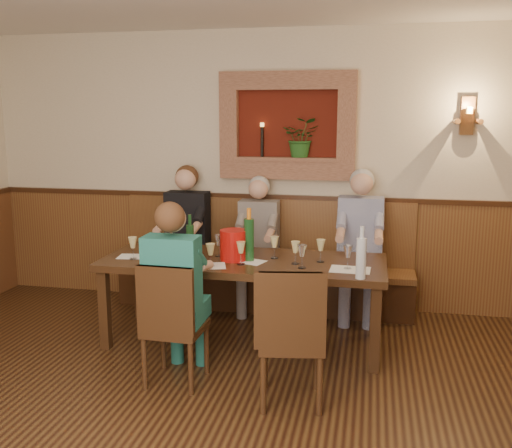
{
  "coord_description": "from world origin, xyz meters",
  "views": [
    {
      "loc": [
        1.05,
        -2.75,
        1.98
      ],
      "look_at": [
        0.1,
        1.9,
        1.05
      ],
      "focal_mm": 40.0,
      "sensor_mm": 36.0,
      "label": 1
    }
  ],
  "objects_px": {
    "wine_bottle_green_b": "(190,240)",
    "dining_table": "(243,268)",
    "person_bench_mid": "(257,256)",
    "wine_bottle_green_a": "(249,239)",
    "water_bottle": "(361,257)",
    "bench": "(264,276)",
    "person_bench_right": "(359,257)",
    "chair_near_right": "(291,363)",
    "spittoon_bucket": "(233,245)",
    "person_bench_left": "(185,249)",
    "person_chair_front": "(177,307)",
    "chair_near_left": "(175,348)"
  },
  "relations": [
    {
      "from": "person_bench_right",
      "to": "wine_bottle_green_a",
      "type": "xyz_separation_m",
      "value": [
        -0.9,
        -0.88,
        0.34
      ]
    },
    {
      "from": "spittoon_bucket",
      "to": "water_bottle",
      "type": "distance_m",
      "value": 1.12
    },
    {
      "from": "wine_bottle_green_b",
      "to": "person_bench_left",
      "type": "bearing_deg",
      "value": 111.6
    },
    {
      "from": "wine_bottle_green_b",
      "to": "dining_table",
      "type": "bearing_deg",
      "value": -0.36
    },
    {
      "from": "person_chair_front",
      "to": "water_bottle",
      "type": "relative_size",
      "value": 3.43
    },
    {
      "from": "person_bench_mid",
      "to": "wine_bottle_green_a",
      "type": "height_order",
      "value": "person_bench_mid"
    },
    {
      "from": "water_bottle",
      "to": "bench",
      "type": "bearing_deg",
      "value": 126.8
    },
    {
      "from": "bench",
      "to": "person_bench_mid",
      "type": "xyz_separation_m",
      "value": [
        -0.05,
        -0.1,
        0.23
      ]
    },
    {
      "from": "bench",
      "to": "person_bench_mid",
      "type": "distance_m",
      "value": 0.26
    },
    {
      "from": "spittoon_bucket",
      "to": "wine_bottle_green_a",
      "type": "distance_m",
      "value": 0.15
    },
    {
      "from": "chair_near_left",
      "to": "person_bench_left",
      "type": "bearing_deg",
      "value": 107.66
    },
    {
      "from": "chair_near_left",
      "to": "person_bench_right",
      "type": "height_order",
      "value": "person_bench_right"
    },
    {
      "from": "bench",
      "to": "wine_bottle_green_b",
      "type": "height_order",
      "value": "wine_bottle_green_b"
    },
    {
      "from": "bench",
      "to": "person_bench_right",
      "type": "bearing_deg",
      "value": -6.35
    },
    {
      "from": "dining_table",
      "to": "spittoon_bucket",
      "type": "height_order",
      "value": "spittoon_bucket"
    },
    {
      "from": "person_bench_right",
      "to": "wine_bottle_green_a",
      "type": "height_order",
      "value": "person_bench_right"
    },
    {
      "from": "chair_near_right",
      "to": "dining_table",
      "type": "bearing_deg",
      "value": 110.73
    },
    {
      "from": "person_bench_left",
      "to": "wine_bottle_green_a",
      "type": "xyz_separation_m",
      "value": [
        0.86,
        -0.88,
        0.34
      ]
    },
    {
      "from": "spittoon_bucket",
      "to": "wine_bottle_green_a",
      "type": "relative_size",
      "value": 0.58
    },
    {
      "from": "person_bench_left",
      "to": "water_bottle",
      "type": "bearing_deg",
      "value": -34.23
    },
    {
      "from": "chair_near_right",
      "to": "person_chair_front",
      "type": "xyz_separation_m",
      "value": [
        -0.88,
        0.19,
        0.28
      ]
    },
    {
      "from": "wine_bottle_green_a",
      "to": "water_bottle",
      "type": "xyz_separation_m",
      "value": [
        0.94,
        -0.35,
        -0.03
      ]
    },
    {
      "from": "person_bench_right",
      "to": "spittoon_bucket",
      "type": "distance_m",
      "value": 1.39
    },
    {
      "from": "bench",
      "to": "spittoon_bucket",
      "type": "bearing_deg",
      "value": -94.36
    },
    {
      "from": "person_bench_mid",
      "to": "person_bench_right",
      "type": "bearing_deg",
      "value": -0.17
    },
    {
      "from": "person_bench_right",
      "to": "wine_bottle_green_a",
      "type": "distance_m",
      "value": 1.3
    },
    {
      "from": "wine_bottle_green_a",
      "to": "water_bottle",
      "type": "height_order",
      "value": "wine_bottle_green_a"
    },
    {
      "from": "bench",
      "to": "chair_near_right",
      "type": "height_order",
      "value": "bench"
    },
    {
      "from": "person_bench_left",
      "to": "spittoon_bucket",
      "type": "relative_size",
      "value": 5.61
    },
    {
      "from": "person_bench_mid",
      "to": "water_bottle",
      "type": "distance_m",
      "value": 1.65
    },
    {
      "from": "wine_bottle_green_b",
      "to": "person_chair_front",
      "type": "bearing_deg",
      "value": -79.49
    },
    {
      "from": "chair_near_left",
      "to": "person_chair_front",
      "type": "height_order",
      "value": "person_chair_front"
    },
    {
      "from": "bench",
      "to": "wine_bottle_green_a",
      "type": "relative_size",
      "value": 6.67
    },
    {
      "from": "person_bench_left",
      "to": "person_bench_mid",
      "type": "height_order",
      "value": "person_bench_left"
    },
    {
      "from": "water_bottle",
      "to": "person_bench_mid",
      "type": "bearing_deg",
      "value": 130.38
    },
    {
      "from": "dining_table",
      "to": "wine_bottle_green_a",
      "type": "relative_size",
      "value": 5.34
    },
    {
      "from": "bench",
      "to": "chair_near_right",
      "type": "xyz_separation_m",
      "value": [
        0.56,
        -1.91,
        -0.04
      ]
    },
    {
      "from": "person_bench_right",
      "to": "person_bench_left",
      "type": "bearing_deg",
      "value": -180.0
    },
    {
      "from": "person_bench_mid",
      "to": "spittoon_bucket",
      "type": "bearing_deg",
      "value": -91.76
    },
    {
      "from": "person_chair_front",
      "to": "wine_bottle_green_b",
      "type": "bearing_deg",
      "value": 100.51
    },
    {
      "from": "wine_bottle_green_a",
      "to": "wine_bottle_green_b",
      "type": "xyz_separation_m",
      "value": [
        -0.53,
        0.04,
        -0.04
      ]
    },
    {
      "from": "chair_near_right",
      "to": "wine_bottle_green_a",
      "type": "height_order",
      "value": "wine_bottle_green_a"
    },
    {
      "from": "person_bench_mid",
      "to": "person_chair_front",
      "type": "bearing_deg",
      "value": -99.8
    },
    {
      "from": "person_bench_right",
      "to": "water_bottle",
      "type": "distance_m",
      "value": 1.26
    },
    {
      "from": "person_bench_left",
      "to": "person_chair_front",
      "type": "xyz_separation_m",
      "value": [
        0.48,
        -1.62,
        -0.04
      ]
    },
    {
      "from": "water_bottle",
      "to": "person_chair_front",
      "type": "bearing_deg",
      "value": -163.44
    },
    {
      "from": "person_bench_right",
      "to": "water_bottle",
      "type": "bearing_deg",
      "value": -88.29
    },
    {
      "from": "chair_near_left",
      "to": "person_bench_right",
      "type": "xyz_separation_m",
      "value": [
        1.29,
        1.68,
        0.33
      ]
    },
    {
      "from": "wine_bottle_green_a",
      "to": "water_bottle",
      "type": "relative_size",
      "value": 1.13
    },
    {
      "from": "bench",
      "to": "person_bench_mid",
      "type": "relative_size",
      "value": 2.2
    }
  ]
}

